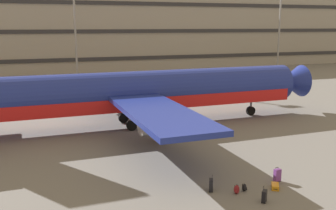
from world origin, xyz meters
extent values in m
plane|color=slate|center=(0.00, 0.00, 0.00)|extent=(600.00, 600.00, 0.00)
cube|color=gray|center=(0.00, 51.90, 7.80)|extent=(166.03, 18.59, 15.61)
cube|color=#2D2D33|center=(0.00, 42.51, 2.60)|extent=(164.37, 0.24, 0.70)
cube|color=#2D2D33|center=(0.00, 42.51, 7.80)|extent=(164.37, 0.24, 0.70)
cube|color=#2D2D33|center=(0.00, 42.51, 13.01)|extent=(164.37, 0.24, 0.70)
cylinder|color=navy|center=(0.72, 1.25, 3.21)|extent=(30.65, 4.10, 3.48)
cube|color=red|center=(0.72, 1.25, 2.26)|extent=(29.42, 4.01, 1.11)
cone|color=navy|center=(16.96, 1.59, 3.21)|extent=(2.85, 3.36, 3.30)
cube|color=navy|center=(-0.45, 9.39, 2.95)|extent=(4.66, 12.93, 0.36)
cube|color=navy|center=(-0.12, -6.93, 2.95)|extent=(4.66, 12.93, 0.36)
cylinder|color=#9E9EA3|center=(0.10, 7.09, 1.70)|extent=(2.52, 1.96, 1.91)
cylinder|color=#9E9EA3|center=(0.34, -4.60, 1.70)|extent=(2.52, 1.96, 1.91)
cylinder|color=black|center=(12.34, 1.49, 0.45)|extent=(0.91, 0.37, 0.90)
cylinder|color=slate|center=(12.34, 1.49, 1.19)|extent=(0.20, 0.20, 1.48)
cylinder|color=black|center=(-0.54, 2.71, 0.45)|extent=(0.91, 0.37, 0.90)
cylinder|color=slate|center=(-0.54, 2.71, 1.19)|extent=(0.20, 0.20, 1.48)
cylinder|color=black|center=(-0.48, -0.25, 0.45)|extent=(0.91, 0.37, 0.90)
cylinder|color=slate|center=(-0.48, -0.25, 1.19)|extent=(0.20, 0.20, 1.48)
cylinder|color=gray|center=(-1.10, 34.78, 10.97)|extent=(0.36, 0.36, 21.94)
cylinder|color=gray|center=(38.53, 34.78, 9.62)|extent=(0.36, 0.36, 19.25)
cube|color=black|center=(2.56, -16.07, 0.35)|extent=(0.45, 0.46, 0.60)
cylinder|color=#333338|center=(2.60, -15.94, 0.75)|extent=(0.02, 0.02, 0.19)
cylinder|color=#333338|center=(2.43, -16.11, 0.75)|extent=(0.02, 0.02, 0.19)
cube|color=black|center=(2.52, -16.03, 0.84)|extent=(0.18, 0.19, 0.02)
cylinder|color=black|center=(2.74, -16.01, 0.03)|extent=(0.05, 0.05, 0.05)
cylinder|color=black|center=(2.50, -16.25, 0.03)|extent=(0.05, 0.05, 0.05)
cylinder|color=black|center=(2.62, -15.89, 0.03)|extent=(0.05, 0.05, 0.05)
cylinder|color=black|center=(2.38, -16.14, 0.03)|extent=(0.05, 0.05, 0.05)
cube|color=#72388C|center=(4.78, -14.00, 0.41)|extent=(0.41, 0.29, 0.72)
cylinder|color=#333338|center=(4.87, -13.91, 0.81)|extent=(0.02, 0.02, 0.08)
cylinder|color=#333338|center=(4.66, -13.93, 0.81)|extent=(0.02, 0.02, 0.08)
cube|color=black|center=(4.77, -13.92, 0.85)|extent=(0.21, 0.05, 0.02)
cylinder|color=black|center=(4.94, -14.08, 0.03)|extent=(0.03, 0.05, 0.05)
cylinder|color=black|center=(4.63, -14.11, 0.03)|extent=(0.03, 0.05, 0.05)
cylinder|color=black|center=(4.92, -13.88, 0.03)|extent=(0.03, 0.05, 0.05)
cylinder|color=black|center=(4.61, -13.91, 0.03)|extent=(0.03, 0.05, 0.05)
cube|color=black|center=(0.56, -13.92, 0.37)|extent=(0.38, 0.49, 0.64)
cylinder|color=#333338|center=(0.57, -14.06, 0.80)|extent=(0.02, 0.02, 0.21)
cylinder|color=#333338|center=(0.67, -13.84, 0.80)|extent=(0.02, 0.02, 0.21)
cube|color=black|center=(0.62, -13.95, 0.91)|extent=(0.13, 0.23, 0.02)
cylinder|color=black|center=(0.41, -14.04, 0.03)|extent=(0.05, 0.04, 0.05)
cylinder|color=black|center=(0.56, -13.72, 0.03)|extent=(0.05, 0.04, 0.05)
cylinder|color=black|center=(0.56, -14.12, 0.03)|extent=(0.05, 0.04, 0.05)
cylinder|color=black|center=(0.72, -13.79, 0.03)|extent=(0.05, 0.04, 0.05)
cube|color=orange|center=(4.10, -14.79, 0.13)|extent=(0.74, 0.85, 0.25)
cube|color=black|center=(3.89, -15.13, 0.13)|extent=(0.18, 0.13, 0.02)
ellipsoid|color=black|center=(2.31, -14.52, 0.21)|extent=(0.30, 0.36, 0.42)
ellipsoid|color=black|center=(2.40, -14.55, 0.15)|extent=(0.16, 0.24, 0.19)
torus|color=black|center=(2.28, -14.51, 0.43)|extent=(0.03, 0.08, 0.08)
cube|color=black|center=(2.24, -14.41, 0.21)|extent=(0.03, 0.04, 0.36)
cube|color=black|center=(2.19, -14.57, 0.21)|extent=(0.03, 0.04, 0.36)
ellipsoid|color=maroon|center=(1.72, -14.70, 0.25)|extent=(0.38, 0.34, 0.49)
ellipsoid|color=maroon|center=(1.68, -14.80, 0.17)|extent=(0.24, 0.18, 0.22)
torus|color=black|center=(1.73, -14.66, 0.50)|extent=(0.08, 0.04, 0.08)
cube|color=black|center=(1.84, -14.62, 0.25)|extent=(0.04, 0.04, 0.42)
cube|color=black|center=(1.68, -14.56, 0.25)|extent=(0.04, 0.04, 0.42)
camera|label=1|loc=(-8.28, -32.02, 8.96)|focal=41.64mm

